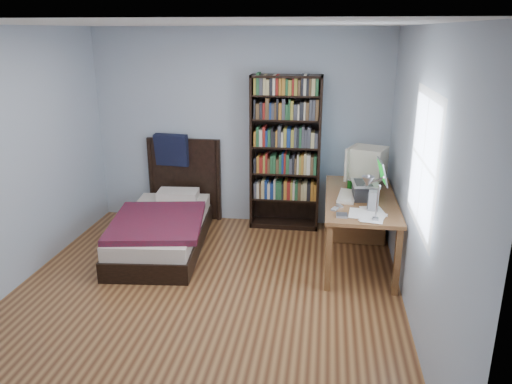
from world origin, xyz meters
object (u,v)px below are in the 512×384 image
Objects in this scene: bed at (165,224)px; keyboard at (347,196)px; desk at (357,210)px; laptop at (367,188)px; desk_lamp at (369,186)px; crt_monitor at (366,163)px; soda_can at (350,185)px; speaker at (374,201)px; bookshelf at (285,153)px.

keyboard is at bearing -3.33° from bed.
laptop is (0.05, -0.50, 0.43)m from desk.
desk_lamp is at bearing -75.03° from keyboard.
crt_monitor is 2.47m from bed.
desk is at bearing 64.63° from soda_can.
speaker is 0.66m from soda_can.
bed is (-2.31, 0.13, -0.59)m from laptop.
soda_can reaches higher than keyboard.
crt_monitor is 1.53m from desk_lamp.
laptop is 2.39m from bed.
desk_lamp is (-0.06, -0.99, 0.33)m from laptop.
crt_monitor is 0.61m from keyboard.
speaker is 0.10× the size of bed.
speaker is 1.63m from bookshelf.
crt_monitor is 0.36m from soda_can.
keyboard is 2.27× the size of speaker.
laptop is at bearing -60.17° from soda_can.
bed is at bearing -170.78° from desk.
desk is 0.84× the size of bookshelf.
desk_lamp is 0.27× the size of bed.
desk_lamp is 2.11m from bookshelf.
bed reaches higher than speaker.
desk_lamp is at bearing -93.21° from crt_monitor.
laptop reaches higher than keyboard.
desk is at bearing -25.49° from bookshelf.
bed reaches higher than desk.
desk_lamp is 2.67m from bed.
keyboard is (-0.15, -0.49, 0.33)m from desk.
desk_lamp is (-0.08, -1.51, 0.19)m from crt_monitor.
laptop and bed have the same top height.
keyboard is 3.66× the size of soda_can.
bookshelf is (-0.79, 0.65, 0.18)m from soda_can.
speaker is at bearing -11.58° from bed.
speaker is 1.61× the size of soda_can.
keyboard is 0.44m from speaker.
desk is at bearing 80.27° from keyboard.
desk_lamp is 0.73m from speaker.
desk_lamp is at bearing -85.71° from soda_can.
laptop is at bearing 86.35° from desk_lamp.
soda_can is at bearing 119.83° from laptop.
desk is 1.66m from desk_lamp.
soda_can is at bearing 94.29° from desk_lamp.
crt_monitor is at bearing -22.31° from bookshelf.
bookshelf reaches higher than laptop.
bookshelf is 0.95× the size of bed.
speaker is (0.11, 0.63, -0.35)m from desk_lamp.
crt_monitor is 0.93× the size of desk_lamp.
soda_can is at bearing 113.54° from speaker.
desk_lamp is 4.47× the size of soda_can.
keyboard is (-0.22, -0.52, -0.24)m from crt_monitor.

